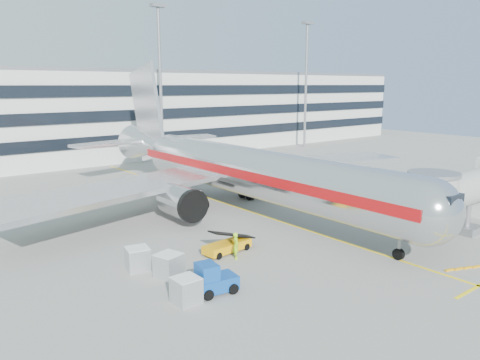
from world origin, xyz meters
TOP-DOWN VIEW (x-y plane):
  - ground at (0.00, 0.00)m, footprint 180.00×180.00m
  - lead_in_line at (0.00, 10.00)m, footprint 0.25×70.00m
  - stop_bar at (0.00, -14.00)m, footprint 6.00×0.25m
  - main_jet at (0.00, 11.72)m, footprint 50.95×48.70m
  - jet_bridge at (12.18, -8.00)m, footprint 17.80×4.50m
  - terminal at (0.00, 57.95)m, footprint 150.00×24.25m
  - light_mast_centre at (8.00, 42.00)m, footprint 2.40×1.20m
  - light_mast_east at (42.00, 42.00)m, footprint 2.40×1.20m
  - belt_loader at (-9.16, 1.34)m, footprint 4.34×1.87m
  - baggage_tug at (-14.29, -3.96)m, footprint 2.92×2.08m
  - cargo_container_left at (-16.27, 2.50)m, footprint 1.84×1.84m
  - cargo_container_right at (-15.19, 0.02)m, footprint 1.95×1.95m
  - cargo_container_front at (-16.31, -4.03)m, footprint 1.53×1.53m
  - ramp_worker at (-9.43, -0.15)m, footprint 0.81×0.90m

SIDE VIEW (x-z plane):
  - ground at x=0.00m, z-range 0.00..0.00m
  - lead_in_line at x=0.00m, z-range 0.00..0.01m
  - stop_bar at x=0.00m, z-range 0.00..0.01m
  - belt_loader at x=-9.16m, z-range -0.44..1.60m
  - cargo_container_front at x=-16.31m, z-range 0.00..1.61m
  - cargo_container_left at x=-16.27m, z-range 0.00..1.66m
  - cargo_container_right at x=-15.19m, z-range 0.00..1.67m
  - baggage_tug at x=-14.29m, z-range -0.13..1.91m
  - ramp_worker at x=-9.43m, z-range 0.00..2.06m
  - jet_bridge at x=12.18m, z-range 0.37..7.37m
  - main_jet at x=0.00m, z-range -3.79..12.26m
  - terminal at x=0.00m, z-range 0.00..15.60m
  - light_mast_centre at x=8.00m, z-range 2.15..27.60m
  - light_mast_east at x=42.00m, z-range 2.15..27.60m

